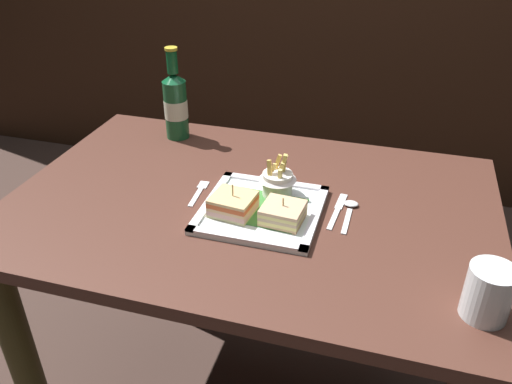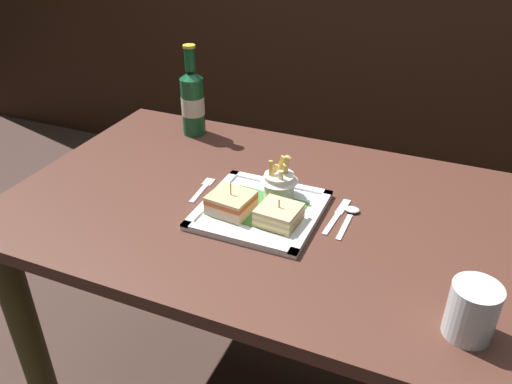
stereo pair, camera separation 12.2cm
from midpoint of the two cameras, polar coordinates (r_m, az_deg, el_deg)
name	(u,v)px [view 1 (the left image)]	position (r m, az deg, el deg)	size (l,w,h in m)	color
dining_table	(251,246)	(1.34, -3.19, -6.09)	(1.18, 0.80, 0.73)	#4A2920
square_plate	(262,210)	(1.22, -2.24, -2.07)	(0.27, 0.27, 0.02)	white
sandwich_half_left	(233,204)	(1.19, -5.48, -1.44)	(0.10, 0.10, 0.08)	tan
sandwich_half_right	(283,213)	(1.16, -0.03, -2.44)	(0.10, 0.09, 0.06)	tan
fries_cup	(278,179)	(1.25, -0.41, 1.31)	(0.09, 0.09, 0.11)	white
beer_bottle	(176,104)	(1.58, -11.08, 9.45)	(0.07, 0.07, 0.27)	#18512B
water_glass	(488,295)	(0.99, 20.93, -10.68)	(0.08, 0.08, 0.10)	silver
fork	(199,192)	(1.31, -8.95, -0.04)	(0.03, 0.12, 0.00)	silver
knife	(338,209)	(1.23, 6.20, -2.02)	(0.03, 0.16, 0.00)	silver
spoon	(350,208)	(1.23, 7.54, -1.89)	(0.04, 0.14, 0.01)	silver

